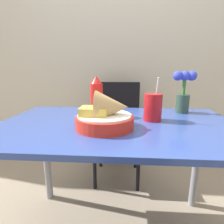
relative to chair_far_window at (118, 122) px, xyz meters
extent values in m
cube|color=#B7B2A3|center=(0.03, 0.27, 0.79)|extent=(7.00, 0.06, 2.60)
cube|color=#334C9E|center=(0.03, -0.72, 0.20)|extent=(1.22, 0.74, 0.02)
cylinder|color=gray|center=(-0.52, -0.41, -0.16)|extent=(0.05, 0.05, 0.70)
cylinder|color=gray|center=(0.58, -0.41, -0.16)|extent=(0.05, 0.05, 0.70)
cylinder|color=black|center=(-0.18, -0.28, -0.31)|extent=(0.03, 0.03, 0.41)
cylinder|color=black|center=(0.18, -0.28, -0.31)|extent=(0.03, 0.03, 0.41)
cylinder|color=black|center=(-0.18, 0.08, -0.31)|extent=(0.03, 0.03, 0.41)
cylinder|color=black|center=(0.18, 0.08, -0.31)|extent=(0.03, 0.03, 0.41)
cube|color=black|center=(0.00, -0.10, -0.09)|extent=(0.40, 0.40, 0.02)
cube|color=black|center=(0.00, 0.09, 0.14)|extent=(0.40, 0.03, 0.45)
cylinder|color=red|center=(-0.03, -0.81, 0.24)|extent=(0.27, 0.27, 0.05)
cylinder|color=white|center=(-0.03, -0.81, 0.27)|extent=(0.25, 0.25, 0.01)
cone|color=tan|center=(0.00, -0.81, 0.31)|extent=(0.15, 0.15, 0.15)
cube|color=#E5C14C|center=(-0.08, -0.82, 0.29)|extent=(0.12, 0.10, 0.04)
cylinder|color=red|center=(-0.10, -0.59, 0.30)|extent=(0.07, 0.07, 0.19)
cone|color=red|center=(-0.10, -0.59, 0.42)|extent=(0.06, 0.06, 0.04)
cylinder|color=red|center=(0.21, -0.67, 0.28)|extent=(0.09, 0.09, 0.14)
cylinder|color=black|center=(0.21, -0.67, 0.27)|extent=(0.09, 0.09, 0.12)
cylinder|color=white|center=(0.22, -0.67, 0.35)|extent=(0.01, 0.07, 0.18)
cylinder|color=#2D4738|center=(0.42, -0.47, 0.27)|extent=(0.08, 0.08, 0.11)
cylinder|color=#33722D|center=(0.42, -0.47, 0.38)|extent=(0.02, 0.02, 0.10)
sphere|color=blue|center=(0.42, -0.47, 0.44)|extent=(0.06, 0.06, 0.06)
sphere|color=blue|center=(0.38, -0.47, 0.44)|extent=(0.06, 0.06, 0.06)
sphere|color=blue|center=(0.46, -0.47, 0.44)|extent=(0.06, 0.06, 0.06)
camera|label=1|loc=(0.06, -1.57, 0.47)|focal=28.00mm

